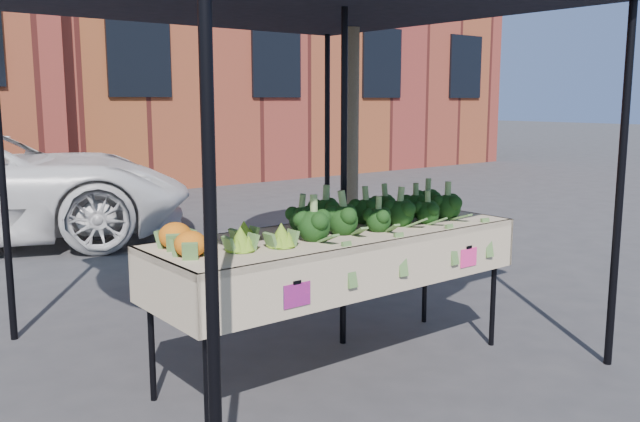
{
  "coord_description": "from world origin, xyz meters",
  "views": [
    {
      "loc": [
        -2.69,
        -3.26,
        1.7
      ],
      "look_at": [
        -0.05,
        0.07,
        1.0
      ],
      "focal_mm": 38.03,
      "sensor_mm": 36.0,
      "label": 1
    }
  ],
  "objects": [
    {
      "name": "cauliflower_pair",
      "position": [
        -1.08,
        -0.07,
        0.98
      ],
      "size": [
        0.21,
        0.41,
        0.16
      ],
      "primitive_type": "ellipsoid",
      "color": "orange",
      "rests_on": "table"
    },
    {
      "name": "broccoli_heap",
      "position": [
        0.28,
        -0.11,
        1.01
      ],
      "size": [
        1.44,
        0.54,
        0.23
      ],
      "primitive_type": "ellipsoid",
      "color": "black",
      "rests_on": "table"
    },
    {
      "name": "building_right",
      "position": [
        7.0,
        12.5,
        4.25
      ],
      "size": [
        12.0,
        8.0,
        8.5
      ],
      "primitive_type": "cube",
      "color": "maroon",
      "rests_on": "ground"
    },
    {
      "name": "romanesco_cluster",
      "position": [
        -0.71,
        -0.15,
        0.99
      ],
      "size": [
        0.41,
        0.45,
        0.18
      ],
      "primitive_type": "ellipsoid",
      "color": "#83AA27",
      "rests_on": "table"
    },
    {
      "name": "ground",
      "position": [
        0.0,
        0.0,
        0.0
      ],
      "size": [
        90.0,
        90.0,
        0.0
      ],
      "primitive_type": "plane",
      "color": "#333335"
    },
    {
      "name": "table",
      "position": [
        -0.05,
        -0.13,
        0.45
      ],
      "size": [
        2.4,
        0.81,
        0.9
      ],
      "color": "beige",
      "rests_on": "ground"
    },
    {
      "name": "street_tree",
      "position": [
        1.15,
        1.15,
        2.1
      ],
      "size": [
        2.13,
        2.13,
        4.2
      ],
      "primitive_type": null,
      "color": "#1E4C14",
      "rests_on": "ground"
    },
    {
      "name": "canopy",
      "position": [
        -0.06,
        0.3,
        1.37
      ],
      "size": [
        3.16,
        3.16,
        2.74
      ],
      "primitive_type": null,
      "color": "black",
      "rests_on": "ground"
    }
  ]
}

